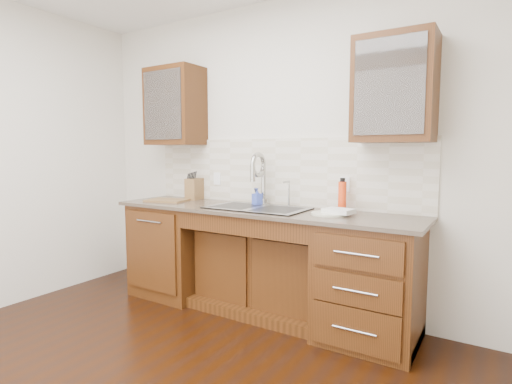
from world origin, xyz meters
The scene contains 23 objects.
wall_back centered at (0.00, 1.80, 1.35)m, with size 4.00×0.10×2.70m, color beige.
base_cabinet_left centered at (-0.95, 1.44, 0.44)m, with size 0.70×0.62×0.88m, color #593014.
base_cabinet_center centered at (0.00, 1.53, 0.35)m, with size 1.20×0.44×0.70m, color #593014.
base_cabinet_right centered at (0.95, 1.44, 0.44)m, with size 0.70×0.62×0.88m, color #593014.
countertop centered at (0.00, 1.43, 0.90)m, with size 2.70×0.65×0.03m, color #84705B.
backsplash centered at (0.00, 1.74, 1.21)m, with size 2.70×0.02×0.59m, color beige.
sink centered at (0.00, 1.41, 0.83)m, with size 0.84×0.46×0.19m, color #9E9EA5.
faucet centered at (-0.07, 1.64, 1.11)m, with size 0.04×0.04×0.40m, color #999993.
filter_tap centered at (0.18, 1.65, 1.03)m, with size 0.02×0.02×0.24m, color #999993.
upper_cabinet_left centered at (-1.05, 1.58, 1.83)m, with size 0.55×0.34×0.75m, color #593014.
upper_cabinet_right centered at (1.05, 1.58, 1.83)m, with size 0.55×0.34×0.75m, color #593014.
outlet_left centered at (-0.65, 1.73, 1.12)m, with size 0.08×0.01×0.12m, color white.
outlet_right centered at (0.65, 1.73, 1.12)m, with size 0.08×0.01×0.12m, color white.
soap_bottle centered at (-0.09, 1.57, 0.99)m, with size 0.07×0.07×0.16m, color #3A4FBA.
water_bottle centered at (0.67, 1.61, 1.03)m, with size 0.06×0.06×0.24m, color red.
plate centered at (0.63, 1.42, 0.92)m, with size 0.27×0.27×0.01m, color beige.
dish_towel centered at (0.70, 1.44, 0.94)m, with size 0.21×0.16×0.03m, color silver.
knife_block centered at (-0.86, 1.63, 1.01)m, with size 0.11×0.19×0.21m, color brown.
cutting_board centered at (-0.99, 1.38, 0.92)m, with size 0.37×0.26×0.02m, color #9F6835.
cup_left_a centered at (-1.19, 1.58, 1.77)m, with size 0.12×0.12×0.09m, color silver.
cup_left_b centered at (-0.95, 1.58, 1.78)m, with size 0.11×0.11×0.10m, color white.
cup_right_a centered at (0.97, 1.58, 1.78)m, with size 0.13×0.13×0.10m, color silver.
cup_right_b centered at (1.12, 1.58, 1.77)m, with size 0.09×0.09×0.08m, color silver.
Camera 1 is at (1.73, -1.40, 1.39)m, focal length 28.00 mm.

